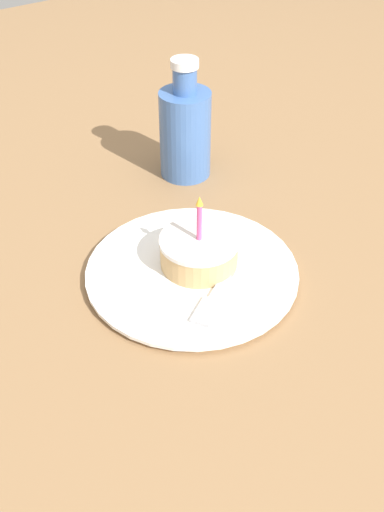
% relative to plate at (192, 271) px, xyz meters
% --- Properties ---
extents(ground_plane, '(2.40, 2.40, 0.04)m').
position_rel_plate_xyz_m(ground_plane, '(-0.02, 0.02, -0.03)').
color(ground_plane, olive).
rests_on(ground_plane, ground).
extents(plate, '(0.28, 0.28, 0.01)m').
position_rel_plate_xyz_m(plate, '(0.00, 0.00, 0.00)').
color(plate, white).
rests_on(plate, ground_plane).
extents(cake_slice, '(0.10, 0.10, 0.11)m').
position_rel_plate_xyz_m(cake_slice, '(-0.00, 0.01, 0.03)').
color(cake_slice, tan).
rests_on(cake_slice, plate).
extents(fork, '(0.10, 0.15, 0.01)m').
position_rel_plate_xyz_m(fork, '(0.05, 0.00, 0.01)').
color(fork, '#B2B2B7').
rests_on(fork, plate).
extents(bottle, '(0.08, 0.08, 0.19)m').
position_rel_plate_xyz_m(bottle, '(-0.22, 0.15, 0.07)').
color(bottle, '#3F66A5').
rests_on(bottle, ground_plane).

